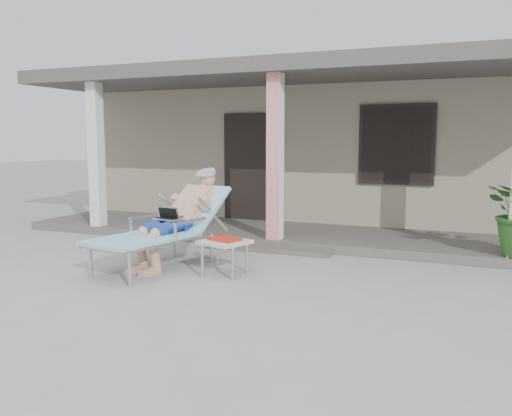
% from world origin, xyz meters
% --- Properties ---
extents(ground, '(60.00, 60.00, 0.00)m').
position_xyz_m(ground, '(0.00, 0.00, 0.00)').
color(ground, '#9E9E99').
rests_on(ground, ground).
extents(house, '(10.40, 5.40, 3.30)m').
position_xyz_m(house, '(0.00, 6.50, 1.67)').
color(house, '#9D957D').
rests_on(house, ground).
extents(porch_deck, '(10.00, 2.00, 0.15)m').
position_xyz_m(porch_deck, '(0.00, 3.00, 0.07)').
color(porch_deck, '#605B56').
rests_on(porch_deck, ground).
extents(porch_overhang, '(10.00, 2.30, 2.85)m').
position_xyz_m(porch_overhang, '(0.00, 2.95, 2.79)').
color(porch_overhang, silver).
rests_on(porch_overhang, porch_deck).
extents(porch_step, '(2.00, 0.30, 0.07)m').
position_xyz_m(porch_step, '(0.00, 1.85, 0.04)').
color(porch_step, '#605B56').
rests_on(porch_step, ground).
extents(lounger, '(1.24, 2.27, 1.42)m').
position_xyz_m(lounger, '(-0.89, 0.47, 0.88)').
color(lounger, '#B7B7BC').
rests_on(lounger, ground).
extents(side_table, '(0.68, 0.68, 0.48)m').
position_xyz_m(side_table, '(0.02, 0.29, 0.41)').
color(side_table, beige).
rests_on(side_table, ground).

